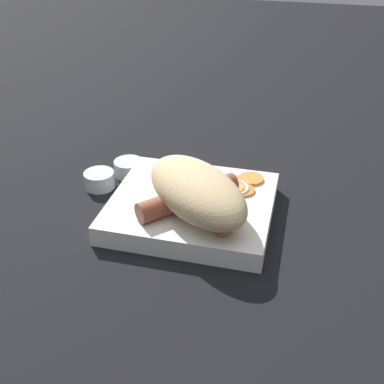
# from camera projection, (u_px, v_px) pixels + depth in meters

# --- Properties ---
(ground_plane) EXTENTS (3.00, 3.00, 0.00)m
(ground_plane) POSITION_uv_depth(u_px,v_px,m) (192.00, 215.00, 0.65)
(ground_plane) COLOR black
(food_tray) EXTENTS (0.21, 0.19, 0.03)m
(food_tray) POSITION_uv_depth(u_px,v_px,m) (192.00, 207.00, 0.64)
(food_tray) COLOR silver
(food_tray) RESTS_ON ground_plane
(bread_roll) EXTENTS (0.19, 0.18, 0.06)m
(bread_roll) POSITION_uv_depth(u_px,v_px,m) (197.00, 191.00, 0.59)
(bread_roll) COLOR #DBBC84
(bread_roll) RESTS_ON food_tray
(sausage) EXTENTS (0.13, 0.12, 0.03)m
(sausage) POSITION_uv_depth(u_px,v_px,m) (192.00, 198.00, 0.61)
(sausage) COLOR brown
(sausage) RESTS_ON food_tray
(pickled_veggies) EXTENTS (0.06, 0.08, 0.01)m
(pickled_veggies) POSITION_uv_depth(u_px,v_px,m) (239.00, 186.00, 0.65)
(pickled_veggies) COLOR #F99E4C
(pickled_veggies) RESTS_ON food_tray
(condiment_cup_near) EXTENTS (0.04, 0.04, 0.02)m
(condiment_cup_near) POSITION_uv_depth(u_px,v_px,m) (129.00, 169.00, 0.73)
(condiment_cup_near) COLOR silver
(condiment_cup_near) RESTS_ON ground_plane
(condiment_cup_far) EXTENTS (0.04, 0.04, 0.02)m
(condiment_cup_far) POSITION_uv_depth(u_px,v_px,m) (100.00, 181.00, 0.70)
(condiment_cup_far) COLOR silver
(condiment_cup_far) RESTS_ON ground_plane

